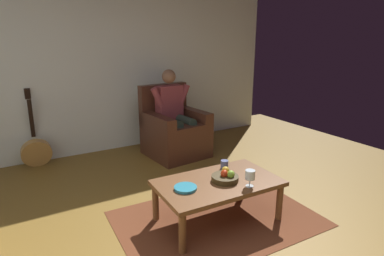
{
  "coord_description": "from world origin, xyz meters",
  "views": [
    {
      "loc": [
        1.19,
        1.57,
        1.63
      ],
      "look_at": [
        -0.49,
        -1.3,
        0.68
      ],
      "focal_mm": 29.55,
      "sensor_mm": 36.0,
      "label": 1
    }
  ],
  "objects": [
    {
      "name": "candle_jar",
      "position": [
        -0.55,
        -0.77,
        0.43
      ],
      "size": [
        0.08,
        0.08,
        0.08
      ],
      "primitive_type": "cylinder",
      "color": "slate",
      "rests_on": "coffee_table"
    },
    {
      "name": "coffee_table",
      "position": [
        -0.33,
        -0.57,
        0.34
      ],
      "size": [
        1.12,
        0.68,
        0.39
      ],
      "rotation": [
        0.0,
        0.0,
        -0.03
      ],
      "color": "brown",
      "rests_on": "ground"
    },
    {
      "name": "armchair",
      "position": [
        -0.78,
        -2.3,
        0.34
      ],
      "size": [
        0.82,
        0.85,
        0.99
      ],
      "rotation": [
        0.0,
        0.0,
        0.1
      ],
      "color": "#48271A",
      "rests_on": "ground"
    },
    {
      "name": "wine_glass_near",
      "position": [
        -0.51,
        -0.34,
        0.49
      ],
      "size": [
        0.08,
        0.08,
        0.15
      ],
      "color": "silver",
      "rests_on": "coffee_table"
    },
    {
      "name": "wall_back",
      "position": [
        0.0,
        -3.02,
        1.35
      ],
      "size": [
        5.62,
        0.06,
        2.7
      ],
      "primitive_type": "cube",
      "color": "silver",
      "rests_on": "ground"
    },
    {
      "name": "decorative_dish",
      "position": [
        0.0,
        -0.57,
        0.4
      ],
      "size": [
        0.2,
        0.2,
        0.02
      ],
      "primitive_type": "cylinder",
      "color": "teal",
      "rests_on": "coffee_table"
    },
    {
      "name": "person_seated",
      "position": [
        -0.78,
        -2.29,
        0.65
      ],
      "size": [
        0.64,
        0.61,
        1.21
      ],
      "rotation": [
        0.0,
        0.0,
        0.1
      ],
      "color": "brown",
      "rests_on": "ground"
    },
    {
      "name": "guitar",
      "position": [
        0.98,
        -2.82,
        0.22
      ],
      "size": [
        0.37,
        0.3,
        1.02
      ],
      "color": "#B98744",
      "rests_on": "ground"
    },
    {
      "name": "fruit_bowl",
      "position": [
        -0.39,
        -0.54,
        0.42
      ],
      "size": [
        0.24,
        0.24,
        0.11
      ],
      "color": "#3A2D14",
      "rests_on": "coffee_table"
    },
    {
      "name": "rug",
      "position": [
        -0.33,
        -0.57,
        0.0
      ],
      "size": [
        1.84,
        1.3,
        0.01
      ],
      "primitive_type": "cube",
      "rotation": [
        0.0,
        0.0,
        -0.03
      ],
      "color": "brown",
      "rests_on": "ground"
    }
  ]
}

